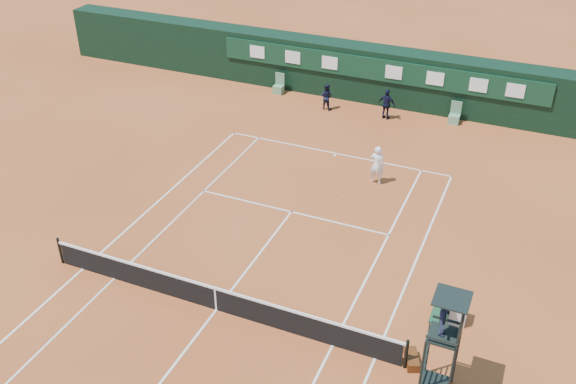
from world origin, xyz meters
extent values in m
plane|color=#B6582B|center=(0.00, 0.00, 0.00)|extent=(90.00, 90.00, 0.00)
cube|color=silver|center=(0.00, 11.88, 0.01)|extent=(11.05, 0.08, 0.01)
cube|color=white|center=(5.49, 0.00, 0.01)|extent=(0.08, 23.85, 0.01)
cube|color=white|center=(-5.49, 0.00, 0.01)|extent=(0.08, 23.85, 0.01)
cube|color=white|center=(4.12, 0.00, 0.01)|extent=(0.08, 23.85, 0.01)
cube|color=silver|center=(-4.12, 0.00, 0.01)|extent=(0.08, 23.85, 0.01)
cube|color=silver|center=(0.00, 6.40, 0.01)|extent=(8.31, 0.08, 0.01)
cube|color=white|center=(0.00, 0.00, 0.01)|extent=(0.08, 12.88, 0.01)
cube|color=white|center=(0.00, 11.73, 0.01)|extent=(0.08, 0.30, 0.01)
cube|color=black|center=(0.00, 0.00, 0.45)|extent=(12.60, 0.04, 0.90)
cube|color=white|center=(0.00, 0.00, 0.93)|extent=(12.80, 0.06, 0.08)
cube|color=white|center=(0.00, 0.00, 0.46)|extent=(0.06, 0.05, 0.92)
cylinder|color=black|center=(6.40, 0.00, 0.55)|extent=(0.10, 0.10, 1.10)
cylinder|color=black|center=(-6.40, 0.00, 0.55)|extent=(0.10, 0.10, 1.10)
cube|color=black|center=(0.00, 18.75, 1.50)|extent=(40.00, 1.50, 3.00)
cube|color=#0E3620|center=(0.00, 17.94, 2.10)|extent=(18.00, 0.10, 1.20)
cube|color=white|center=(-7.00, 17.87, 2.10)|extent=(0.90, 0.04, 0.70)
cube|color=white|center=(-4.80, 17.87, 2.10)|extent=(0.90, 0.04, 0.70)
cube|color=white|center=(-2.60, 17.87, 2.10)|extent=(0.90, 0.04, 0.70)
cube|color=white|center=(1.00, 17.87, 2.10)|extent=(0.90, 0.04, 0.70)
cube|color=white|center=(3.20, 17.87, 2.10)|extent=(0.90, 0.04, 0.70)
cube|color=white|center=(5.40, 17.87, 2.10)|extent=(0.90, 0.04, 0.70)
cube|color=white|center=(7.20, 17.87, 2.10)|extent=(0.90, 0.04, 0.70)
cube|color=#609466|center=(-5.50, 17.45, 0.23)|extent=(0.55, 0.50, 0.46)
cube|color=#548161|center=(-5.50, 17.67, 0.80)|extent=(0.55, 0.06, 0.70)
cube|color=#61956E|center=(4.50, 17.45, 0.23)|extent=(0.55, 0.50, 0.46)
cube|color=#537F60|center=(4.50, 17.67, 0.80)|extent=(0.55, 0.06, 0.70)
cylinder|color=black|center=(7.00, -0.79, 1.00)|extent=(0.07, 0.07, 2.00)
cylinder|color=black|center=(7.00, 0.01, 1.00)|extent=(0.07, 0.07, 2.00)
cylinder|color=black|center=(7.80, -0.79, 1.00)|extent=(0.07, 0.07, 2.00)
cylinder|color=black|center=(7.80, 0.01, 1.00)|extent=(0.07, 0.07, 2.00)
cube|color=black|center=(7.40, -0.39, 2.04)|extent=(0.85, 0.85, 0.08)
cube|color=black|center=(7.80, -0.39, 2.45)|extent=(0.06, 0.85, 0.80)
cube|color=black|center=(7.40, -0.81, 2.25)|extent=(0.85, 0.05, 0.06)
cube|color=black|center=(7.40, 0.03, 2.25)|extent=(0.85, 0.05, 0.06)
cylinder|color=black|center=(7.80, -0.79, 2.90)|extent=(0.04, 0.04, 1.00)
cylinder|color=black|center=(7.80, 0.01, 2.90)|extent=(0.04, 0.04, 1.00)
cube|color=black|center=(7.45, -0.39, 3.40)|extent=(0.95, 0.95, 0.04)
cube|color=black|center=(7.40, -0.39, 0.15)|extent=(0.80, 0.80, 0.05)
cube|color=black|center=(7.00, -0.39, 0.40)|extent=(0.04, 0.80, 0.04)
cube|color=black|center=(7.00, -0.39, 0.80)|extent=(0.04, 0.80, 0.04)
cube|color=black|center=(7.00, -0.39, 1.20)|extent=(0.04, 0.80, 0.04)
cube|color=black|center=(7.00, -0.39, 1.60)|extent=(0.04, 0.80, 0.04)
imported|color=black|center=(7.35, -0.39, 2.72)|extent=(0.47, 0.82, 1.28)
cube|color=#1A4228|center=(6.95, 2.32, 0.45)|extent=(0.55, 1.20, 0.08)
cube|color=#1A412B|center=(7.20, 2.32, 0.80)|extent=(0.06, 1.20, 0.60)
cylinder|color=black|center=(6.73, 1.77, 0.20)|extent=(0.04, 0.04, 0.41)
cylinder|color=black|center=(7.17, 1.77, 0.20)|extent=(0.04, 0.04, 0.41)
cylinder|color=black|center=(6.73, 2.87, 0.20)|extent=(0.04, 0.04, 0.41)
cylinder|color=black|center=(7.17, 2.87, 0.20)|extent=(0.04, 0.04, 0.41)
cube|color=black|center=(6.55, 0.25, 0.15)|extent=(0.65, 0.89, 0.31)
cube|color=white|center=(7.46, 2.63, 0.30)|extent=(0.55, 0.55, 0.60)
cube|color=#527E5F|center=(7.46, 2.63, 0.62)|extent=(0.57, 0.57, 0.05)
sphere|color=#BED331|center=(1.25, 8.39, 0.03)|extent=(0.07, 0.07, 0.07)
imported|color=white|center=(2.50, 10.03, 0.90)|extent=(0.67, 0.45, 1.80)
imported|color=black|center=(-2.24, 16.50, 0.72)|extent=(0.76, 0.63, 1.44)
imported|color=black|center=(1.09, 16.58, 0.82)|extent=(1.01, 0.57, 1.63)
camera|label=1|loc=(8.53, -13.81, 14.62)|focal=40.00mm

